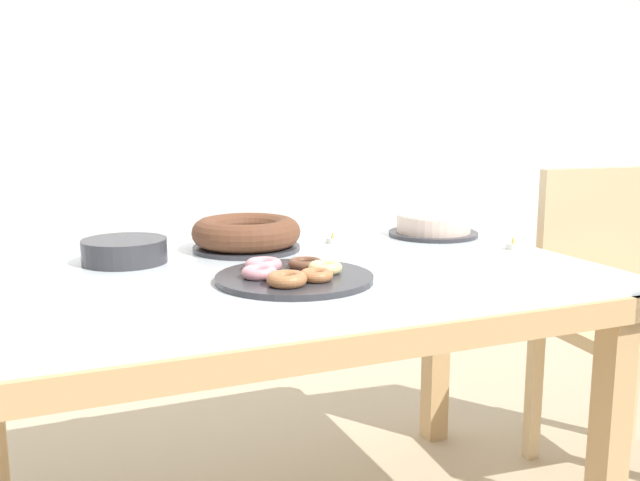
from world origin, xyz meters
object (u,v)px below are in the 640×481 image
(tealight_left_edge, at_px, (333,240))
(pastry_platter, at_px, (293,275))
(cake_golden_bundt, at_px, (246,234))
(chair, at_px, (614,307))
(plate_stack, at_px, (125,251))
(cake_chocolate_round, at_px, (433,225))
(tealight_near_front, at_px, (513,246))

(tealight_left_edge, bearing_deg, pastry_platter, -124.77)
(cake_golden_bundt, relative_size, pastry_platter, 0.83)
(chair, xyz_separation_m, cake_golden_bundt, (-1.10, 0.24, 0.26))
(plate_stack, bearing_deg, cake_chocolate_round, 2.02)
(tealight_left_edge, bearing_deg, tealight_near_front, -33.34)
(cake_chocolate_round, height_order, plate_stack, cake_chocolate_round)
(cake_chocolate_round, distance_m, tealight_near_front, 0.28)
(plate_stack, distance_m, tealight_left_edge, 0.59)
(cake_golden_bundt, distance_m, tealight_near_front, 0.73)
(cake_golden_bundt, bearing_deg, pastry_platter, -91.77)
(chair, height_order, cake_chocolate_round, chair)
(pastry_platter, height_order, plate_stack, plate_stack)
(cake_chocolate_round, height_order, cake_golden_bundt, cake_golden_bundt)
(cake_golden_bundt, distance_m, tealight_left_edge, 0.26)
(cake_chocolate_round, bearing_deg, plate_stack, -177.98)
(chair, bearing_deg, plate_stack, 171.79)
(cake_chocolate_round, distance_m, plate_stack, 0.92)
(chair, distance_m, pastry_platter, 1.14)
(tealight_near_front, bearing_deg, tealight_left_edge, 146.66)
(chair, distance_m, cake_chocolate_round, 0.61)
(cake_chocolate_round, bearing_deg, tealight_left_edge, 178.96)
(cake_golden_bundt, xyz_separation_m, tealight_left_edge, (0.26, 0.00, -0.03))
(pastry_platter, bearing_deg, cake_chocolate_round, 32.44)
(chair, distance_m, tealight_near_front, 0.48)
(cake_golden_bundt, height_order, pastry_platter, cake_golden_bundt)
(cake_golden_bundt, distance_m, pastry_platter, 0.39)
(pastry_platter, bearing_deg, chair, 7.42)
(cake_golden_bundt, distance_m, plate_stack, 0.33)
(plate_stack, distance_m, tealight_near_front, 1.03)
(plate_stack, relative_size, tealight_near_front, 5.25)
(chair, distance_m, cake_golden_bundt, 1.15)
(cake_golden_bundt, bearing_deg, tealight_left_edge, 0.19)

